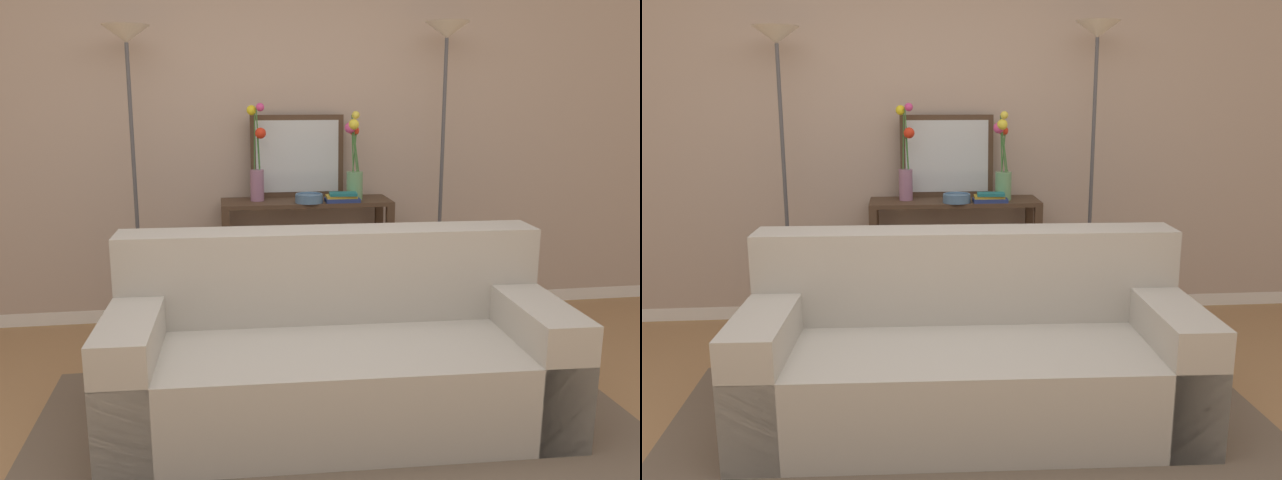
% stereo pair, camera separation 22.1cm
% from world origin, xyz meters
% --- Properties ---
extents(back_wall, '(12.00, 0.15, 3.02)m').
position_xyz_m(back_wall, '(0.00, 2.33, 1.51)').
color(back_wall, white).
rests_on(back_wall, ground).
extents(area_rug, '(2.86, 1.69, 0.01)m').
position_xyz_m(area_rug, '(0.18, 0.54, 0.01)').
color(area_rug, brown).
rests_on(area_rug, ground).
extents(couch, '(2.13, 0.98, 0.88)m').
position_xyz_m(couch, '(0.19, 0.70, 0.31)').
color(couch, '#ADA89E').
rests_on(couch, ground).
extents(console_table, '(1.11, 0.36, 0.86)m').
position_xyz_m(console_table, '(0.22, 2.03, 0.58)').
color(console_table, '#473323').
rests_on(console_table, ground).
extents(floor_lamp_left, '(0.28, 0.28, 1.94)m').
position_xyz_m(floor_lamp_left, '(-0.86, 1.96, 1.52)').
color(floor_lamp_left, '#4C4C51').
rests_on(floor_lamp_left, ground).
extents(floor_lamp_right, '(0.28, 0.28, 1.98)m').
position_xyz_m(floor_lamp_right, '(1.11, 1.96, 1.56)').
color(floor_lamp_right, '#4C4C51').
rests_on(floor_lamp_right, ground).
extents(wall_mirror, '(0.62, 0.02, 0.55)m').
position_xyz_m(wall_mirror, '(0.18, 2.18, 1.13)').
color(wall_mirror, '#473323').
rests_on(wall_mirror, console_table).
extents(vase_tall_flowers, '(0.12, 0.11, 0.63)m').
position_xyz_m(vase_tall_flowers, '(-0.10, 2.05, 1.09)').
color(vase_tall_flowers, gray).
rests_on(vase_tall_flowers, console_table).
extents(vase_short_flowers, '(0.12, 0.13, 0.57)m').
position_xyz_m(vase_short_flowers, '(0.53, 2.00, 1.08)').
color(vase_short_flowers, '#669E6B').
rests_on(vase_short_flowers, console_table).
extents(fruit_bowl, '(0.18, 0.18, 0.06)m').
position_xyz_m(fruit_bowl, '(0.22, 1.92, 0.89)').
color(fruit_bowl, '#4C7093').
rests_on(fruit_bowl, console_table).
extents(book_stack, '(0.22, 0.14, 0.06)m').
position_xyz_m(book_stack, '(0.44, 1.92, 0.89)').
color(book_stack, navy).
rests_on(book_stack, console_table).
extents(book_row_under_console, '(0.33, 0.17, 0.13)m').
position_xyz_m(book_row_under_console, '(-0.07, 2.03, 0.06)').
color(book_row_under_console, gold).
rests_on(book_row_under_console, ground).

